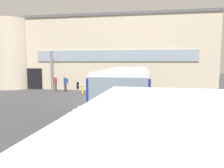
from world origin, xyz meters
name	(u,v)px	position (x,y,z in m)	size (l,w,h in m)	color
ground_plane	(90,101)	(0.00, 0.00, -0.01)	(80.00, 90.00, 0.02)	#353538
bay_paint_stripes	(103,114)	(2.00, -4.20, 0.00)	(4.40, 3.96, 0.01)	silver
terminal_building	(108,54)	(-0.70, 11.65, 4.17)	(25.28, 13.80, 8.35)	beige
entry_support_column	(52,71)	(-5.82, 5.40, 2.17)	(0.28, 0.28, 4.34)	slate
bus_main_foreground	(127,90)	(3.36, -3.02, 1.33)	(3.02, 10.80, 2.70)	navy
passenger_near_column	(56,83)	(-5.02, 4.52, 0.93)	(0.44, 0.45, 1.68)	#4C4233
passenger_by_doorway	(66,82)	(-3.99, 4.77, 0.96)	(0.52, 0.50, 1.68)	#2D2D33
safety_bollard_yellow	(82,89)	(-1.77, 3.60, 0.45)	(0.18, 0.18, 0.90)	yellow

